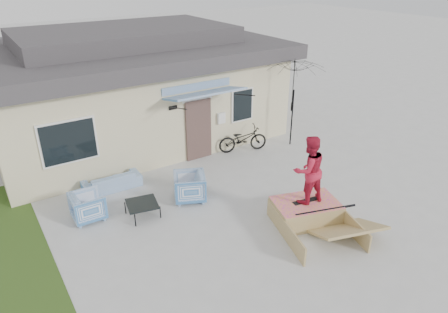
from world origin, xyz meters
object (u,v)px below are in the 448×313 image
coffee_table (143,209)px  skateboard (306,201)px  bicycle (243,136)px  patio_umbrella (293,99)px  armchair_right (189,186)px  armchair_left (88,205)px  skater (309,169)px  skate_ramp (305,211)px  loveseat (111,178)px

coffee_table → skateboard: skateboard is taller
bicycle → patio_umbrella: (1.85, -0.48, 1.18)m
armchair_right → skateboard: bearing=63.2°
armchair_left → patio_umbrella: bearing=-83.1°
coffee_table → bicycle: (4.67, 1.94, 0.37)m
armchair_left → coffee_table: 1.42m
bicycle → armchair_left: bearing=119.4°
bicycle → skater: (-1.15, -4.43, 0.94)m
armchair_left → bicycle: bearing=-76.8°
skater → bicycle: bearing=-97.7°
armchair_left → armchair_right: bearing=-101.7°
bicycle → skate_ramp: bearing=-177.4°
coffee_table → skateboard: (3.52, -2.49, 0.38)m
coffee_table → armchair_left: bearing=152.2°
skateboard → bicycle: bearing=84.6°
armchair_left → skate_ramp: 5.73m
loveseat → skateboard: bearing=131.9°
loveseat → skateboard: 5.74m
patio_umbrella → skater: (-2.99, -3.96, -0.24)m
loveseat → coffee_table: (0.19, -1.88, -0.14)m
armchair_left → bicycle: size_ratio=0.47×
armchair_left → skater: (4.77, -3.15, 1.09)m
loveseat → bicycle: size_ratio=0.96×
skate_ramp → skater: (0.02, 0.05, 1.23)m
patio_umbrella → skater: skater is taller
skate_ramp → skater: 1.23m
bicycle → patio_umbrella: 2.24m
skate_ramp → coffee_table: bearing=160.7°
skater → loveseat: bearing=-42.8°
armchair_right → coffee_table: size_ratio=1.13×
skateboard → skater: skater is taller
armchair_right → skater: 3.44m
armchair_right → skateboard: (2.05, -2.54, 0.13)m
bicycle → skate_ramp: (-1.16, -4.49, -0.29)m
patio_umbrella → skater: size_ratio=1.21×
loveseat → patio_umbrella: bearing=178.0°
bicycle → skateboard: bicycle is taller
skate_ramp → skater: size_ratio=1.22×
armchair_left → armchair_right: (2.71, -0.61, 0.03)m
skate_ramp → skateboard: (0.02, 0.05, 0.30)m
armchair_left → patio_umbrella: 7.91m
skate_ramp → skateboard: bearing=90.0°
armchair_left → bicycle: 6.05m
patio_umbrella → skateboard: 5.10m
skate_ramp → skateboard: skateboard is taller
loveseat → coffee_table: bearing=97.3°
armchair_left → skater: skater is taller
armchair_left → patio_umbrella: size_ratio=0.38×
bicycle → skate_ramp: size_ratio=0.80×
bicycle → coffee_table: bearing=129.7°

